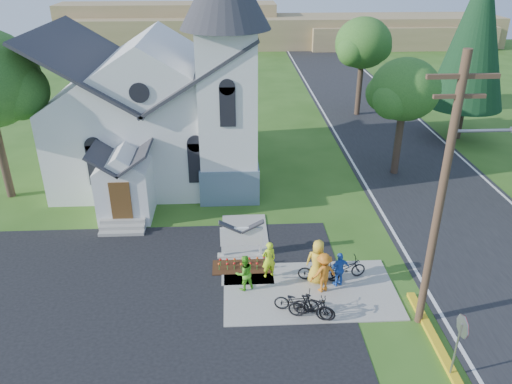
{
  "coord_description": "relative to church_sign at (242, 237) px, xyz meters",
  "views": [
    {
      "loc": [
        -1.56,
        -15.8,
        12.63
      ],
      "look_at": [
        -0.46,
        5.0,
        2.35
      ],
      "focal_mm": 35.0,
      "sensor_mm": 36.0,
      "label": 1
    }
  ],
  "objects": [
    {
      "name": "bike_4",
      "position": [
        4.28,
        -1.91,
        -0.51
      ],
      "size": [
        1.87,
        0.88,
        0.94
      ],
      "primitive_type": "imported",
      "rotation": [
        0.0,
        0.0,
        1.72
      ],
      "color": "black",
      "rests_on": "sidewalk"
    },
    {
      "name": "ground",
      "position": [
        1.2,
        -3.2,
        -1.03
      ],
      "size": [
        120.0,
        120.0,
        0.0
      ],
      "primitive_type": "plane",
      "color": "#2D5418",
      "rests_on": "ground"
    },
    {
      "name": "bike_2",
      "position": [
        3.16,
        -2.03,
        -0.52
      ],
      "size": [
        1.82,
        0.89,
        0.91
      ],
      "primitive_type": "imported",
      "rotation": [
        0.0,
        0.0,
        1.4
      ],
      "color": "black",
      "rests_on": "sidewalk"
    },
    {
      "name": "parking_lot",
      "position": [
        -5.8,
        -5.2,
        -1.02
      ],
      "size": [
        20.0,
        16.0,
        0.02
      ],
      "primitive_type": "cube",
      "color": "black",
      "rests_on": "ground"
    },
    {
      "name": "flower_bed",
      "position": [
        0.0,
        -0.9,
        -0.99
      ],
      "size": [
        2.6,
        1.1,
        0.07
      ],
      "primitive_type": "cube",
      "color": "#351B0E",
      "rests_on": "ground"
    },
    {
      "name": "conifer",
      "position": [
        16.2,
        14.8,
        6.36
      ],
      "size": [
        5.2,
        5.2,
        12.4
      ],
      "color": "#34251C",
      "rests_on": "ground"
    },
    {
      "name": "cyclist_2",
      "position": [
        3.92,
        -2.4,
        -0.21
      ],
      "size": [
        0.98,
        0.67,
        1.54
      ],
      "primitive_type": "imported",
      "rotation": [
        0.0,
        0.0,
        3.5
      ],
      "color": "blue",
      "rests_on": "sidewalk"
    },
    {
      "name": "distant_hills",
      "position": [
        4.56,
        53.13,
        1.15
      ],
      "size": [
        61.0,
        10.0,
        5.6
      ],
      "color": "olive",
      "rests_on": "ground"
    },
    {
      "name": "church_sign",
      "position": [
        0.0,
        0.0,
        0.0
      ],
      "size": [
        2.2,
        0.4,
        1.7
      ],
      "color": "gray",
      "rests_on": "ground"
    },
    {
      "name": "bike_1",
      "position": [
        2.45,
        -4.4,
        -0.47
      ],
      "size": [
        1.76,
        0.94,
        1.02
      ],
      "primitive_type": "imported",
      "rotation": [
        0.0,
        0.0,
        1.28
      ],
      "color": "black",
      "rests_on": "sidewalk"
    },
    {
      "name": "tree_road_mid",
      "position": [
        10.2,
        20.8,
        4.75
      ],
      "size": [
        4.4,
        4.4,
        7.8
      ],
      "color": "#34251C",
      "rests_on": "ground"
    },
    {
      "name": "road",
      "position": [
        11.2,
        11.8,
        -1.02
      ],
      "size": [
        8.0,
        90.0,
        0.02
      ],
      "primitive_type": "cube",
      "color": "black",
      "rests_on": "ground"
    },
    {
      "name": "cyclist_0",
      "position": [
        1.09,
        -1.65,
        -0.14
      ],
      "size": [
        0.71,
        0.58,
        1.68
      ],
      "primitive_type": "imported",
      "rotation": [
        0.0,
        0.0,
        3.47
      ],
      "color": "#C5F41C",
      "rests_on": "sidewalk"
    },
    {
      "name": "church",
      "position": [
        -4.28,
        9.28,
        4.22
      ],
      "size": [
        12.35,
        12.0,
        13.0
      ],
      "color": "white",
      "rests_on": "ground"
    },
    {
      "name": "utility_pole",
      "position": [
        6.56,
        -4.7,
        4.38
      ],
      "size": [
        3.45,
        0.28,
        10.0
      ],
      "color": "#4C3526",
      "rests_on": "ground"
    },
    {
      "name": "bike_3",
      "position": [
        2.59,
        -4.34,
        -0.48
      ],
      "size": [
        1.7,
        1.12,
        1.0
      ],
      "primitive_type": "imported",
      "rotation": [
        0.0,
        0.0,
        1.14
      ],
      "color": "black",
      "rests_on": "sidewalk"
    },
    {
      "name": "bike_0",
      "position": [
        1.99,
        -3.93,
        -0.52
      ],
      "size": [
        1.82,
        0.97,
        0.91
      ],
      "primitive_type": "imported",
      "rotation": [
        0.0,
        0.0,
        1.35
      ],
      "color": "black",
      "rests_on": "sidewalk"
    },
    {
      "name": "stop_sign",
      "position": [
        6.63,
        -7.4,
        0.75
      ],
      "size": [
        0.11,
        0.76,
        2.48
      ],
      "color": "gray",
      "rests_on": "ground"
    },
    {
      "name": "tree_road_near",
      "position": [
        9.7,
        8.8,
        4.18
      ],
      "size": [
        4.0,
        4.0,
        7.05
      ],
      "color": "#34251C",
      "rests_on": "ground"
    },
    {
      "name": "sidewalk",
      "position": [
        2.7,
        -2.7,
        -1.0
      ],
      "size": [
        7.0,
        4.0,
        0.05
      ],
      "primitive_type": "cube",
      "color": "gray",
      "rests_on": "ground"
    },
    {
      "name": "cyclist_4",
      "position": [
        3.06,
        -2.14,
        0.01
      ],
      "size": [
        1.13,
        0.93,
        1.98
      ],
      "primitive_type": "imported",
      "rotation": [
        0.0,
        0.0,
        2.78
      ],
      "color": "gold",
      "rests_on": "sidewalk"
    },
    {
      "name": "cyclist_1",
      "position": [
        0.04,
        -2.45,
        -0.2
      ],
      "size": [
        0.93,
        0.84,
        1.55
      ],
      "primitive_type": "imported",
      "rotation": [
        0.0,
        0.0,
        3.55
      ],
      "color": "#59C524",
      "rests_on": "sidewalk"
    },
    {
      "name": "cyclist_3",
      "position": [
        3.21,
        -2.72,
        -0.11
      ],
      "size": [
        1.27,
        0.98,
        1.73
      ],
      "primitive_type": "imported",
      "rotation": [
        0.0,
        0.0,
        3.49
      ],
      "color": "orange",
      "rests_on": "sidewalk"
    }
  ]
}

